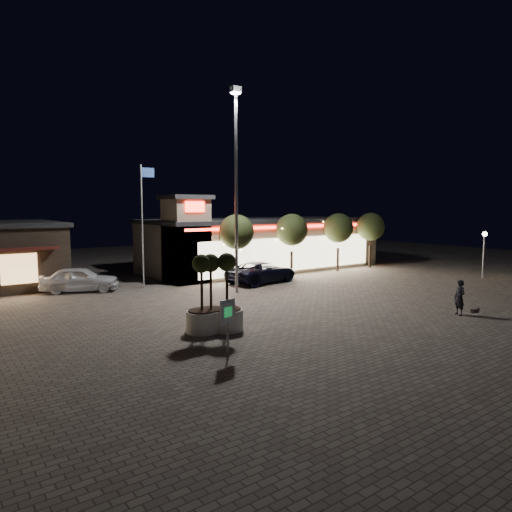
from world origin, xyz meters
TOP-DOWN VIEW (x-y plane):
  - ground at (0.00, 0.00)m, footprint 90.00×90.00m
  - retail_building at (9.51, 15.82)m, footprint 20.40×8.40m
  - floodlight_pole at (2.00, 8.00)m, footprint 0.60×0.40m
  - flagpole at (-1.90, 13.00)m, footprint 0.95×0.10m
  - lamp_post_east at (20.00, 2.00)m, footprint 0.36×0.36m
  - string_tree_a at (4.00, 11.00)m, footprint 2.42×2.42m
  - string_tree_b at (9.00, 11.00)m, footprint 2.42×2.42m
  - string_tree_c at (14.00, 11.00)m, footprint 2.42×2.42m
  - string_tree_d at (18.00, 11.00)m, footprint 2.42×2.42m
  - pickup_truck at (5.49, 10.06)m, footprint 5.70×3.27m
  - white_sedan at (-5.77, 14.00)m, footprint 4.99×3.58m
  - pedestrian at (7.58, -3.34)m, footprint 0.60×0.73m
  - dog at (8.15, -3.89)m, footprint 0.50×0.24m
  - planter_left at (-3.69, 1.41)m, footprint 1.35×1.35m
  - planter_mid at (-4.15, 1.38)m, footprint 1.35×1.35m
  - planter_right at (-3.13, 1.01)m, footprint 1.37×1.37m
  - valet_sign at (-4.91, -1.84)m, footprint 0.67×0.18m

SIDE VIEW (x-z plane):
  - ground at x=0.00m, z-range 0.00..0.00m
  - dog at x=8.15m, z-range 0.13..0.40m
  - pickup_truck at x=5.49m, z-range 0.00..1.50m
  - white_sedan at x=-5.77m, z-range 0.00..1.58m
  - pedestrian at x=7.58m, z-range 0.00..1.73m
  - planter_left at x=-3.69m, z-range -0.63..2.68m
  - planter_mid at x=-4.15m, z-range -0.64..2.69m
  - planter_right at x=-3.13m, z-range -0.64..2.72m
  - valet_sign at x=-4.91m, z-range 0.40..2.43m
  - retail_building at x=9.51m, z-range -0.84..5.26m
  - lamp_post_east at x=20.00m, z-range 0.72..4.20m
  - string_tree_a at x=4.00m, z-range 1.17..5.95m
  - string_tree_b at x=9.00m, z-range 1.17..5.95m
  - string_tree_c at x=14.00m, z-range 1.17..5.95m
  - string_tree_d at x=18.00m, z-range 1.17..5.95m
  - flagpole at x=-1.90m, z-range 0.74..8.74m
  - floodlight_pole at x=2.00m, z-range 0.83..13.21m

